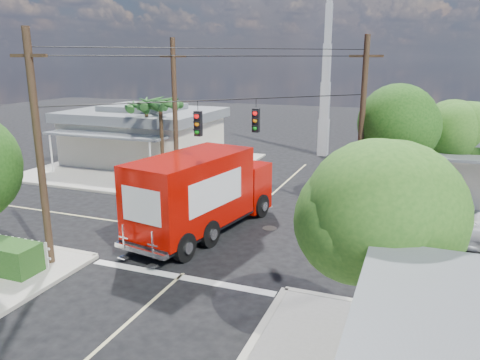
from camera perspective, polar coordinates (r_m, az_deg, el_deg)
The scene contains 15 objects.
ground at distance 21.50m, azimuth -1.93°, elevation -6.95°, with size 120.00×120.00×0.00m, color black.
sidewalk_ne at distance 30.45m, azimuth 26.00°, elevation -1.79°, with size 14.12×14.12×0.14m.
sidewalk_nw at distance 35.62m, azimuth -11.28°, elevation 1.67°, with size 14.12×14.12×0.14m.
road_markings at distance 20.26m, azimuth -3.57°, elevation -8.36°, with size 32.00×32.00×0.01m.
building_nw at distance 37.12m, azimuth -11.61°, elevation 5.56°, with size 10.80×10.20×4.30m.
radio_tower at distance 39.15m, azimuth 10.40°, elevation 11.12°, with size 0.80×0.80×17.00m.
tree_ne_front at distance 25.35m, azimuth 19.58°, elevation 6.69°, with size 4.21×4.14×6.66m.
tree_ne_back at distance 27.66m, azimuth 25.04°, elevation 5.55°, with size 3.77×3.66×5.82m.
tree_se at distance 11.83m, azimuth 15.86°, elevation -5.09°, with size 3.67×3.54×5.62m.
palm_nw_front at distance 30.23m, azimuth -9.68°, elevation 9.02°, with size 3.01×3.08×5.59m.
palm_nw_back at distance 32.58m, azimuth -11.37°, elevation 8.68°, with size 3.01×3.08×5.19m.
utility_poles at distance 22.34m, azimuth -4.18°, elevation 6.28°, with size 12.00×10.68×9.00m.
vending_boxes at distance 25.66m, azimuth 17.18°, elevation -2.36°, with size 1.90×0.50×1.10m.
delivery_truck at distance 21.50m, azimuth -4.65°, elevation -1.55°, with size 4.17×9.10×3.80m.
parked_car at distance 22.63m, azimuth 24.75°, elevation -4.94°, with size 2.81×6.10×1.70m, color silver.
Camera 1 is at (7.85, -18.38, 7.93)m, focal length 35.00 mm.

